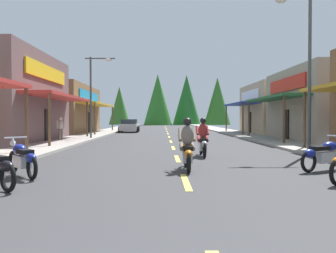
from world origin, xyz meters
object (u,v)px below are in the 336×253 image
at_px(parked_car_curbside, 129,126).
at_px(streetlamp_right, 302,52).
at_px(rider_cruising_lead, 187,148).
at_px(pedestrian_browsing, 61,127).
at_px(streetlamp_left, 95,85).
at_px(motorcycle_parked_left_2, 22,158).
at_px(motorcycle_parked_right_3, 325,154).
at_px(rider_cruising_trailing, 203,140).

bearing_deg(parked_car_curbside, streetlamp_right, -159.24).
height_order(rider_cruising_lead, pedestrian_browsing, pedestrian_browsing).
relative_size(streetlamp_left, rider_cruising_lead, 2.77).
distance_m(pedestrian_browsing, parked_car_curbside, 16.35).
bearing_deg(streetlamp_right, parked_car_curbside, 111.22).
height_order(streetlamp_right, parked_car_curbside, streetlamp_right).
xyz_separation_m(motorcycle_parked_left_2, rider_cruising_lead, (4.47, 1.11, 0.17)).
bearing_deg(motorcycle_parked_right_3, pedestrian_browsing, 99.95).
xyz_separation_m(streetlamp_right, rider_cruising_lead, (-5.23, -4.79, -3.70)).
bearing_deg(pedestrian_browsing, rider_cruising_lead, 163.37).
bearing_deg(motorcycle_parked_left_2, rider_cruising_trailing, -84.92).
bearing_deg(pedestrian_browsing, streetlamp_right, -169.52).
relative_size(streetlamp_left, parked_car_curbside, 1.38).
distance_m(streetlamp_right, motorcycle_parked_right_3, 6.40).
relative_size(streetlamp_left, motorcycle_parked_left_2, 3.41).
bearing_deg(streetlamp_left, pedestrian_browsing, -123.18).
distance_m(streetlamp_left, pedestrian_browsing, 4.39).
distance_m(motorcycle_parked_right_3, motorcycle_parked_left_2, 8.57).
height_order(motorcycle_parked_right_3, parked_car_curbside, parked_car_curbside).
height_order(rider_cruising_trailing, parked_car_curbside, rider_cruising_trailing).
bearing_deg(motorcycle_parked_right_3, streetlamp_right, 46.30).
distance_m(streetlamp_right, pedestrian_browsing, 15.52).
relative_size(streetlamp_right, rider_cruising_lead, 3.15).
distance_m(streetlamp_left, streetlamp_right, 15.54).
relative_size(motorcycle_parked_right_3, rider_cruising_trailing, 0.89).
relative_size(streetlamp_right, rider_cruising_trailing, 3.15).
distance_m(motorcycle_parked_right_3, parked_car_curbside, 30.65).
bearing_deg(streetlamp_right, streetlamp_left, 133.96).
xyz_separation_m(rider_cruising_trailing, pedestrian_browsing, (-8.22, 9.29, 0.28)).
distance_m(rider_cruising_lead, rider_cruising_trailing, 4.06).
height_order(streetlamp_right, motorcycle_parked_left_2, streetlamp_right).
distance_m(motorcycle_parked_left_2, pedestrian_browsing, 14.65).
relative_size(motorcycle_parked_right_3, pedestrian_browsing, 1.17).
relative_size(motorcycle_parked_left_2, pedestrian_browsing, 1.07).
relative_size(streetlamp_left, motorcycle_parked_right_3, 3.13).
relative_size(motorcycle_parked_right_3, motorcycle_parked_left_2, 1.09).
bearing_deg(rider_cruising_lead, rider_cruising_trailing, -12.19).
height_order(motorcycle_parked_left_2, pedestrian_browsing, pedestrian_browsing).
xyz_separation_m(motorcycle_parked_right_3, motorcycle_parked_left_2, (-8.52, -0.93, 0.00)).
height_order(streetlamp_right, rider_cruising_lead, streetlamp_right).
xyz_separation_m(streetlamp_left, pedestrian_browsing, (-1.78, -2.72, -2.96)).
bearing_deg(streetlamp_right, rider_cruising_lead, -137.52).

